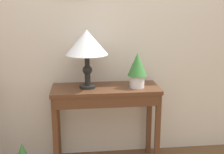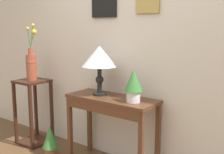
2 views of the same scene
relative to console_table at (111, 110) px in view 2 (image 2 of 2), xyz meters
name	(u,v)px [view 2 (image 2 of 2)]	position (x,y,z in m)	size (l,w,h in m)	color
back_wall_with_art	(135,39)	(0.09, 0.31, 0.74)	(9.00, 0.13, 2.80)	beige
console_table	(111,110)	(0.00, 0.00, 0.00)	(1.00, 0.40, 0.79)	#56331E
table_lamp	(99,58)	(-0.17, 0.02, 0.54)	(0.38, 0.38, 0.54)	black
potted_plant_on_console	(133,84)	(0.29, -0.01, 0.31)	(0.18, 0.18, 0.33)	silver
pedestal_stand_left	(34,112)	(-1.24, -0.06, -0.24)	(0.38, 0.38, 0.85)	#381E14
flower_vase_tall	(31,64)	(-1.23, -0.06, 0.41)	(0.17, 0.14, 0.72)	#9E4733
potted_plant_floor	(50,139)	(-0.76, -0.20, -0.46)	(0.19, 0.19, 0.38)	#9E4733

